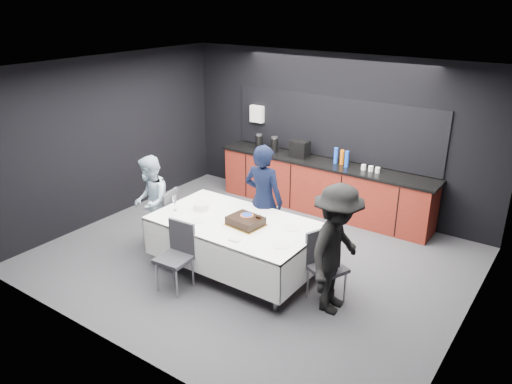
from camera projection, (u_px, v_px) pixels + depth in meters
ground at (252, 259)px, 7.51m from camera, size 6.00×6.00×0.00m
room_shell at (252, 139)px, 6.82m from camera, size 6.04×5.04×2.82m
kitchenette at (322, 182)px, 9.01m from camera, size 4.10×0.64×2.05m
party_table at (236, 230)px, 6.97m from camera, size 2.32×1.32×0.78m
cake_assembly at (246, 221)px, 6.78m from camera, size 0.52×0.44×0.16m
plate_stack at (201, 206)px, 7.27m from camera, size 0.22×0.22×0.10m
loose_plate_near at (199, 221)px, 6.92m from camera, size 0.18×0.18×0.01m
loose_plate_right_a at (292, 228)px, 6.70m from camera, size 0.22×0.22×0.01m
loose_plate_right_b at (281, 245)px, 6.25m from camera, size 0.22×0.22×0.01m
loose_plate_far at (255, 216)px, 7.06m from camera, size 0.21×0.21×0.01m
fork_pile at (235, 240)px, 6.37m from camera, size 0.16×0.11×0.02m
champagne_flute at (174, 200)px, 7.20m from camera, size 0.06×0.06×0.22m
chair_left at (165, 214)px, 7.74m from camera, size 0.51×0.51×0.92m
chair_right at (323, 260)px, 6.40m from camera, size 0.55×0.55×0.92m
chair_near at (178, 251)px, 6.63m from camera, size 0.45×0.45×0.92m
person_center at (263, 200)px, 7.41m from camera, size 0.65×0.45×1.72m
person_left at (151, 202)px, 7.68m from camera, size 0.87×0.90×1.46m
person_right at (336, 250)px, 6.03m from camera, size 0.69×1.12×1.67m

